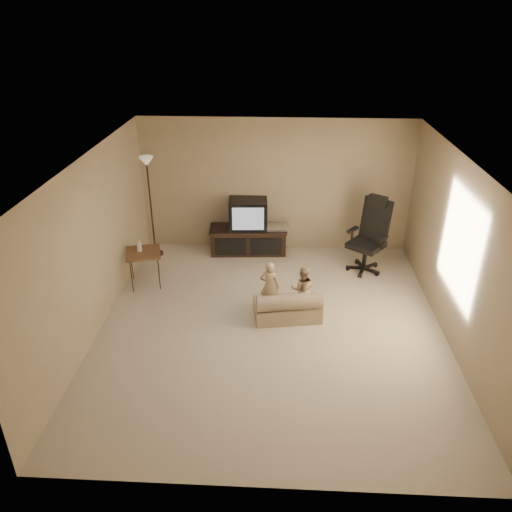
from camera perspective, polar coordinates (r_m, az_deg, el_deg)
The scene contains 9 objects.
floor at distance 7.45m, azimuth 1.73°, elevation -8.10°, with size 5.50×5.50×0.00m, color beige.
room_shell at distance 6.69m, azimuth 1.91°, elevation 2.62°, with size 5.50×5.50×5.50m.
tv_stand at distance 9.43m, azimuth -0.86°, elevation 2.90°, with size 1.50×0.63×1.05m.
office_chair at distance 8.98m, azimuth 12.72°, elevation 1.27°, with size 0.87×0.87×1.35m.
side_table at distance 8.44m, azimuth -12.79°, elevation 0.36°, with size 0.68×0.68×0.83m.
floor_lamp at distance 9.18m, azimuth -12.16°, elevation 7.95°, with size 0.29×0.29×1.89m.
child_sofa at distance 7.54m, azimuth 3.67°, elevation -5.89°, with size 1.06×0.71×0.48m.
toddler_left at distance 7.63m, azimuth 1.56°, elevation -3.48°, with size 0.30×0.22×0.82m, color tan.
toddler_right at distance 7.65m, azimuth 5.35°, elevation -3.79°, with size 0.37×0.20×0.76m, color tan.
Camera 1 is at (0.10, -6.10, 4.26)m, focal length 35.00 mm.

